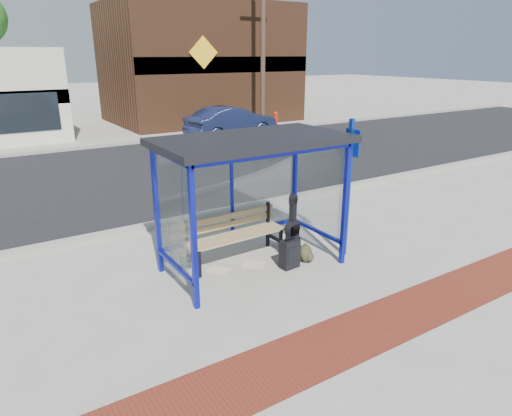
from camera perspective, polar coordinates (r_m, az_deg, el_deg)
ground at (r=8.51m, az=-0.37°, el=-7.35°), size 120.00×120.00×0.00m
brick_paver_strip at (r=6.75m, az=11.90°, el=-15.38°), size 60.00×1.00×0.01m
curb_near at (r=10.86m, az=-8.54°, el=-1.30°), size 60.00×0.25×0.12m
street_asphalt at (r=15.50m, az=-16.35°, el=4.00°), size 60.00×10.00×0.00m
curb_far at (r=20.33m, az=-20.57°, el=7.11°), size 60.00×0.25×0.12m
far_sidewalk at (r=22.18m, az=-21.65°, el=7.72°), size 60.00×4.00×0.01m
bus_shelter at (r=7.89m, az=-0.68°, el=6.49°), size 3.30×1.80×2.42m
storefront_brown at (r=27.74m, az=-7.03°, el=17.48°), size 10.00×7.08×6.40m
tree_right at (r=32.99m, az=-2.47°, el=21.68°), size 3.60×3.60×7.03m
utility_pole_east at (r=23.79m, az=0.87°, el=19.61°), size 1.60×0.24×8.00m
bench at (r=8.60m, az=-2.78°, el=-3.16°), size 2.03×0.55×0.95m
guitar_bag at (r=8.85m, az=4.56°, el=-3.33°), size 0.44×0.25×1.17m
suitcase at (r=8.39m, az=4.24°, el=-5.75°), size 0.36×0.25×0.59m
backpack at (r=8.69m, az=6.33°, el=-5.71°), size 0.33×0.31×0.35m
sign_post at (r=8.69m, az=11.48°, el=3.31°), size 0.11×0.33×2.65m
newspaper_a at (r=8.14m, az=-9.01°, el=-8.88°), size 0.32×0.38×0.01m
newspaper_b at (r=8.59m, az=-0.29°, el=-7.08°), size 0.51×0.50×0.01m
newspaper_c at (r=8.41m, az=-4.70°, el=-7.73°), size 0.46×0.48×0.01m
parked_car at (r=21.58m, az=-3.06°, el=10.67°), size 4.56×2.06×1.45m
fire_hydrant at (r=24.81m, az=2.44°, el=11.10°), size 0.36×0.25×0.84m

